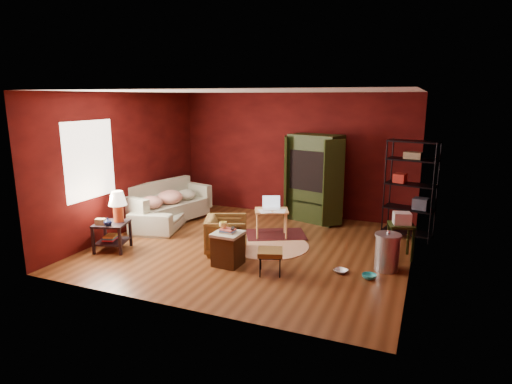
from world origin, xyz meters
TOP-DOWN VIEW (x-y plane):
  - room at (-0.04, -0.01)m, footprint 5.54×5.04m
  - sofa at (-2.34, 0.77)m, footprint 1.17×2.33m
  - armchair at (-0.31, -0.42)m, footprint 0.87×0.90m
  - pet_bowl_steel at (1.76, -0.55)m, footprint 0.22×0.12m
  - pet_bowl_turquoise at (2.20, -0.60)m, footprint 0.22×0.07m
  - vase at (-2.19, -1.25)m, footprint 0.17×0.18m
  - mug at (-0.12, -0.91)m, footprint 0.16×0.15m
  - side_table at (-2.23, -1.03)m, footprint 0.68×0.68m
  - sofa_cushions at (-2.35, 0.77)m, footprint 1.25×2.08m
  - hamper at (-0.03, -0.92)m, footprint 0.47×0.47m
  - footstool at (0.74, -1.00)m, footprint 0.48×0.48m
  - rug_round at (0.26, 0.18)m, footprint 1.91×1.91m
  - rug_oriental at (0.17, 0.83)m, footprint 1.39×1.21m
  - laptop_desk at (0.12, 0.70)m, footprint 0.77×0.68m
  - tv_armoire at (0.58, 2.13)m, footprint 1.45×1.04m
  - wire_shelving at (2.62, 1.69)m, footprint 1.00×0.59m
  - small_stand at (2.55, 0.50)m, footprint 0.49×0.49m
  - trash_can at (2.40, -0.15)m, footprint 0.44×0.44m

SIDE VIEW (x-z plane):
  - rug_round at x=0.26m, z-range 0.00..0.01m
  - rug_oriental at x=0.17m, z-range 0.01..0.02m
  - pet_bowl_steel at x=1.76m, z-range 0.00..0.22m
  - pet_bowl_turquoise at x=2.20m, z-range 0.00..0.22m
  - hamper at x=-0.03m, z-range -0.03..0.61m
  - trash_can at x=2.40m, z-range -0.02..0.63m
  - footstool at x=0.74m, z-range 0.14..0.53m
  - armchair at x=-0.31m, z-range 0.00..0.72m
  - sofa_cushions at x=-2.35m, z-range -0.01..0.81m
  - sofa at x=-2.34m, z-range 0.00..0.88m
  - laptop_desk at x=0.12m, z-range 0.09..0.89m
  - vase at x=-2.19m, z-range 0.51..0.65m
  - small_stand at x=2.55m, z-range 0.20..1.00m
  - side_table at x=-2.23m, z-range 0.11..1.18m
  - mug at x=-0.12m, z-range 0.62..0.75m
  - tv_armoire at x=0.58m, z-range 0.04..1.96m
  - wire_shelving at x=2.62m, z-range 0.09..2.00m
  - room at x=-0.04m, z-range -0.02..2.82m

